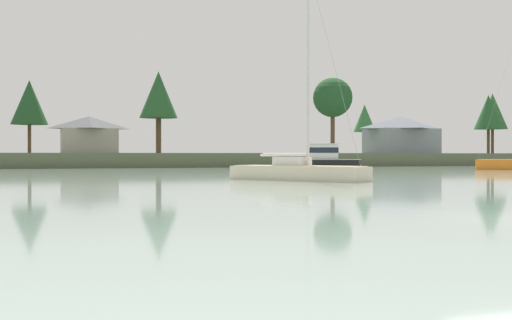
% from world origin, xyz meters
% --- Properties ---
extents(far_shore_bank, '(187.22, 46.70, 1.72)m').
position_xyz_m(far_shore_bank, '(0.00, 84.60, 0.86)').
color(far_shore_bank, '#4C563D').
rests_on(far_shore_bank, ground).
extents(sailboat_cream, '(6.49, 8.15, 12.84)m').
position_xyz_m(sailboat_cream, '(3.97, 22.31, 0.26)').
color(sailboat_cream, beige).
rests_on(sailboat_cream, ground).
extents(cruiser_black, '(8.28, 5.24, 4.60)m').
position_xyz_m(cruiser_black, '(15.04, 44.23, 0.62)').
color(cruiser_black, black).
rests_on(cruiser_black, ground).
extents(shore_tree_center, '(5.63, 5.63, 12.16)m').
position_xyz_m(shore_tree_center, '(7.24, 83.10, 10.33)').
color(shore_tree_center, brown).
rests_on(shore_tree_center, far_shore_bank).
extents(shore_tree_inland_a, '(5.50, 5.50, 10.55)m').
position_xyz_m(shore_tree_inland_a, '(29.15, 69.51, 9.45)').
color(shore_tree_inland_a, brown).
rests_on(shore_tree_inland_a, far_shore_bank).
extents(shore_tree_inland_c, '(4.34, 4.34, 9.10)m').
position_xyz_m(shore_tree_inland_c, '(56.56, 70.86, 8.12)').
color(shore_tree_inland_c, brown).
rests_on(shore_tree_inland_c, far_shore_bank).
extents(shore_tree_inland_b, '(4.62, 4.62, 9.31)m').
position_xyz_m(shore_tree_inland_b, '(-10.80, 75.17, 8.17)').
color(shore_tree_inland_b, brown).
rests_on(shore_tree_inland_b, far_shore_bank).
extents(shore_tree_left_mid, '(4.97, 4.97, 10.27)m').
position_xyz_m(shore_tree_left_mid, '(63.74, 78.68, 8.91)').
color(shore_tree_left_mid, brown).
rests_on(shore_tree_left_mid, far_shore_bank).
extents(shore_tree_far_right, '(3.81, 3.81, 8.40)m').
position_xyz_m(shore_tree_far_right, '(43.27, 86.13, 7.68)').
color(shore_tree_far_right, brown).
rests_on(shore_tree_far_right, far_shore_bank).
extents(cottage_eastern, '(10.58, 7.95, 5.82)m').
position_xyz_m(cottage_eastern, '(44.21, 76.09, 4.73)').
color(cottage_eastern, gray).
rests_on(cottage_eastern, far_shore_bank).
extents(cottage_hillside, '(8.79, 6.53, 5.63)m').
position_xyz_m(cottage_hillside, '(-2.31, 88.75, 4.63)').
color(cottage_hillside, '#9E998E').
rests_on(cottage_hillside, far_shore_bank).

